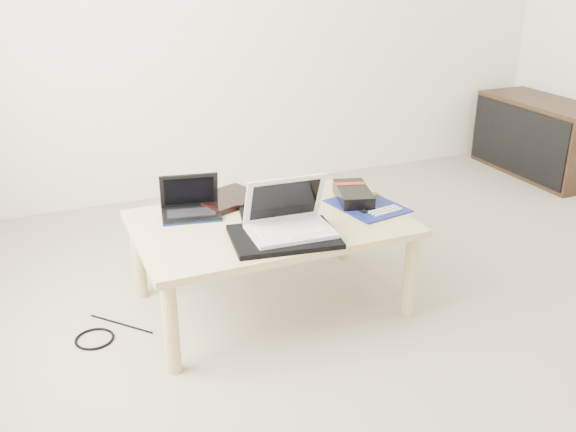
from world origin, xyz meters
name	(u,v)px	position (x,y,z in m)	size (l,w,h in m)	color
ground	(448,339)	(0.00, 0.00, 0.00)	(4.00, 4.00, 0.00)	#C0B59B
coffee_table	(270,231)	(-0.55, 0.52, 0.35)	(1.10, 0.70, 0.40)	#D7C081
media_cabinet	(540,138)	(1.77, 1.45, 0.25)	(0.41, 0.90, 0.50)	#392717
book	(228,199)	(-0.64, 0.78, 0.41)	(0.33, 0.30, 0.03)	black
netbook	(191,206)	(-0.83, 0.71, 0.44)	(0.27, 0.22, 0.17)	black
tablet	(273,214)	(-0.52, 0.56, 0.41)	(0.31, 0.27, 0.01)	black
remote	(294,204)	(-0.40, 0.62, 0.41)	(0.08, 0.24, 0.02)	silver
neoprene_sleeve	(284,237)	(-0.57, 0.33, 0.41)	(0.40, 0.29, 0.02)	black
white_laptop	(289,220)	(-0.54, 0.35, 0.46)	(0.33, 0.24, 0.22)	silver
motherboard	(368,206)	(-0.11, 0.49, 0.40)	(0.30, 0.35, 0.01)	#0D1854
gpu_box	(353,194)	(-0.13, 0.58, 0.43)	(0.21, 0.30, 0.06)	black
cable_coil	(260,228)	(-0.62, 0.45, 0.41)	(0.11, 0.11, 0.01)	black
floor_cable_coil	(95,339)	(-1.29, 0.54, 0.01)	(0.15, 0.15, 0.01)	black
floor_cable_trail	(121,324)	(-1.18, 0.61, 0.00)	(0.01, 0.01, 0.31)	black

